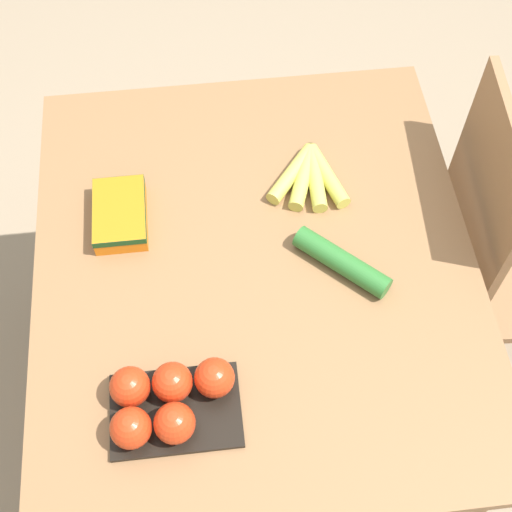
{
  "coord_description": "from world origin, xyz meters",
  "views": [
    {
      "loc": [
        0.76,
        -0.09,
        2.04
      ],
      "look_at": [
        0.0,
        0.0,
        0.81
      ],
      "focal_mm": 50.0,
      "sensor_mm": 36.0,
      "label": 1
    }
  ],
  "objects": [
    {
      "name": "banana_bunch",
      "position": [
        -0.2,
        0.14,
        0.79
      ],
      "size": [
        0.18,
        0.18,
        0.03
      ],
      "color": "brown",
      "rests_on": "dining_table"
    },
    {
      "name": "dining_table",
      "position": [
        0.0,
        0.0,
        0.66
      ],
      "size": [
        1.06,
        0.92,
        0.78
      ],
      "color": "olive",
      "rests_on": "ground_plane"
    },
    {
      "name": "chair",
      "position": [
        -0.11,
        0.64,
        0.52
      ],
      "size": [
        0.45,
        0.43,
        1.01
      ],
      "rotation": [
        0.0,
        0.0,
        3.07
      ],
      "color": "#8E6642",
      "rests_on": "ground_plane"
    },
    {
      "name": "cucumber_near",
      "position": [
        0.03,
        0.17,
        0.8
      ],
      "size": [
        0.18,
        0.19,
        0.05
      ],
      "color": "#2D702D",
      "rests_on": "dining_table"
    },
    {
      "name": "tomato_pack",
      "position": [
        0.29,
        -0.2,
        0.82
      ],
      "size": [
        0.16,
        0.24,
        0.08
      ],
      "color": "black",
      "rests_on": "dining_table"
    },
    {
      "name": "carrot_bag",
      "position": [
        -0.14,
        -0.28,
        0.8
      ],
      "size": [
        0.17,
        0.11,
        0.05
      ],
      "color": "orange",
      "rests_on": "dining_table"
    },
    {
      "name": "ground_plane",
      "position": [
        0.0,
        0.0,
        0.0
      ],
      "size": [
        12.0,
        12.0,
        0.0
      ],
      "primitive_type": "plane",
      "color": "gray"
    }
  ]
}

